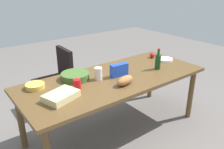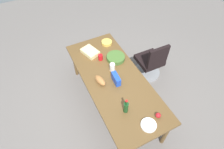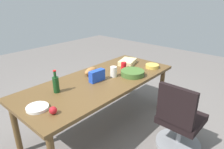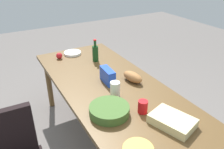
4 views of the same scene
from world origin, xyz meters
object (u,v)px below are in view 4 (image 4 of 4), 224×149
chip_bag_blue (107,76)px  salad_bowl (109,110)px  apple_red (59,56)px  sheet_cake (172,121)px  paper_plate_stack (72,53)px  red_solo_cup (143,107)px  mayo_jar (115,89)px  conference_table (111,91)px  wine_bottle (95,53)px  bread_loaf (133,77)px

chip_bag_blue → salad_bowl: bearing=153.3°
chip_bag_blue → apple_red: chip_bag_blue is taller
salad_bowl → sheet_cake: bearing=-134.7°
paper_plate_stack → red_solo_cup: (-1.46, -0.06, 0.04)m
paper_plate_stack → red_solo_cup: red_solo_cup is taller
mayo_jar → conference_table: bearing=-17.8°
apple_red → red_solo_cup: 1.42m
red_solo_cup → paper_plate_stack: bearing=2.4°
apple_red → red_solo_cup: red_solo_cup is taller
sheet_cake → red_solo_cup: 0.26m
conference_table → apple_red: bearing=15.1°
mayo_jar → red_solo_cup: bearing=-166.9°
conference_table → apple_red: (0.89, 0.24, 0.11)m
wine_bottle → chip_bag_blue: wine_bottle is taller
apple_red → red_solo_cup: size_ratio=0.69×
conference_table → red_solo_cup: red_solo_cup is taller
apple_red → salad_bowl: (-1.29, -0.01, -0.00)m
bread_loaf → paper_plate_stack: bearing=15.9°
apple_red → paper_plate_stack: size_ratio=0.35×
chip_bag_blue → mayo_jar: bearing=166.8°
sheet_cake → apple_red: size_ratio=4.21×
mayo_jar → sheet_cake: 0.59m
salad_bowl → mayo_jar: bearing=-39.9°
wine_bottle → bread_loaf: wine_bottle is taller
chip_bag_blue → bread_loaf: size_ratio=0.92×
sheet_cake → paper_plate_stack: (1.69, 0.16, -0.02)m
apple_red → bread_loaf: bread_loaf is taller
apple_red → paper_plate_stack: bearing=-73.9°
sheet_cake → apple_red: bearing=12.3°
bread_loaf → wine_bottle: bearing=9.7°
apple_red → sheet_cake: bearing=-167.7°
wine_bottle → red_solo_cup: size_ratio=2.49×
conference_table → red_solo_cup: bearing=-178.5°
sheet_cake → wine_bottle: bearing=-0.2°
bread_loaf → mayo_jar: bearing=117.3°
sheet_cake → bread_loaf: (0.71, -0.12, 0.02)m
mayo_jar → chip_bag_blue: bearing=-13.2°
mayo_jar → salad_bowl: mayo_jar is taller
wine_bottle → bread_loaf: bearing=-170.3°
sheet_cake → bread_loaf: 0.72m
paper_plate_stack → sheet_cake: bearing=-174.4°
wine_bottle → paper_plate_stack: wine_bottle is taller
chip_bag_blue → salad_bowl: (-0.46, 0.23, -0.04)m
mayo_jar → paper_plate_stack: size_ratio=0.66×
paper_plate_stack → bread_loaf: bread_loaf is taller
apple_red → paper_plate_stack: apple_red is taller
paper_plate_stack → mayo_jar: bearing=179.3°
red_solo_cup → apple_red: bearing=10.2°
chip_bag_blue → bread_loaf: (-0.11, -0.23, -0.02)m
mayo_jar → paper_plate_stack: bearing=-0.7°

